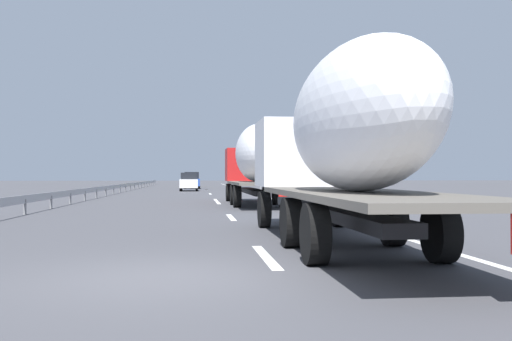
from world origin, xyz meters
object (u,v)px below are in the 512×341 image
object	(u,v)px
truck_lead	(255,160)
car_yellow_coupe	(192,180)
car_blue_sedan	(192,180)
car_white_van	(189,182)
road_sign	(260,169)
truck_trailing	(341,137)

from	to	relation	value
truck_lead	car_yellow_coupe	size ratio (longest dim) A/B	2.85
truck_lead	car_blue_sedan	xyz separation A→B (m)	(38.20, 3.40, -1.35)
car_blue_sedan	car_white_van	bearing A→B (deg)	178.64
car_blue_sedan	road_sign	world-z (taller)	road_sign
car_white_van	car_blue_sedan	distance (m)	10.28
truck_trailing	car_blue_sedan	world-z (taller)	truck_trailing
truck_trailing	road_sign	size ratio (longest dim) A/B	4.28
truck_lead	truck_trailing	size ratio (longest dim) A/B	0.95
truck_lead	road_sign	size ratio (longest dim) A/B	4.08
truck_trailing	car_yellow_coupe	world-z (taller)	truck_trailing
car_white_van	road_sign	distance (m)	7.63
car_yellow_coupe	car_white_van	world-z (taller)	car_yellow_coupe
truck_lead	car_yellow_coupe	distance (m)	49.46
car_blue_sedan	road_sign	size ratio (longest dim) A/B	1.53
truck_trailing	road_sign	xyz separation A→B (m)	(42.03, -3.10, -0.23)
car_yellow_coupe	road_sign	size ratio (longest dim) A/B	1.43
truck_lead	car_white_van	xyz separation A→B (m)	(27.93, 3.64, -1.39)
car_yellow_coupe	car_white_van	size ratio (longest dim) A/B	0.95
truck_trailing	road_sign	distance (m)	42.14
car_yellow_coupe	car_blue_sedan	world-z (taller)	car_yellow_coupe
truck_lead	car_yellow_coupe	bearing A→B (deg)	3.88
truck_trailing	car_white_van	world-z (taller)	truck_trailing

